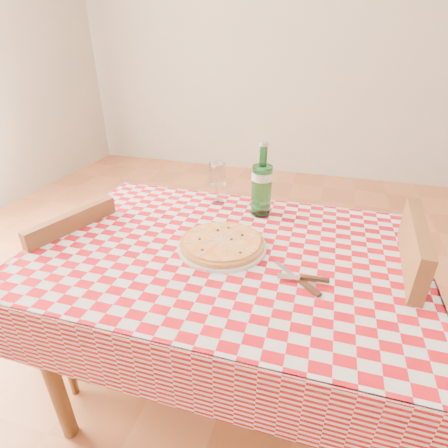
# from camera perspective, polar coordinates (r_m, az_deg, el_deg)

# --- Properties ---
(dining_table) EXTENTS (1.20, 0.80, 0.75)m
(dining_table) POSITION_cam_1_polar(r_m,az_deg,el_deg) (1.25, 0.10, -7.79)
(dining_table) COLOR brown
(dining_table) RESTS_ON ground
(tablecloth) EXTENTS (1.30, 0.90, 0.01)m
(tablecloth) POSITION_cam_1_polar(r_m,az_deg,el_deg) (1.20, 0.10, -4.13)
(tablecloth) COLOR #A20912
(tablecloth) RESTS_ON dining_table
(chair_near) EXTENTS (0.44, 0.44, 0.91)m
(chair_near) POSITION_cam_1_polar(r_m,az_deg,el_deg) (1.41, 29.76, -14.75)
(chair_near) COLOR brown
(chair_near) RESTS_ON ground
(chair_far) EXTENTS (0.47, 0.47, 0.82)m
(chair_far) POSITION_cam_1_polar(r_m,az_deg,el_deg) (1.64, -23.27, -8.68)
(chair_far) COLOR brown
(chair_far) RESTS_ON ground
(pizza_plate) EXTENTS (0.39, 0.39, 0.04)m
(pizza_plate) POSITION_cam_1_polar(r_m,az_deg,el_deg) (1.19, -0.31, -3.04)
(pizza_plate) COLOR #CC8744
(pizza_plate) RESTS_ON tablecloth
(water_bottle) EXTENTS (0.11, 0.11, 0.30)m
(water_bottle) POSITION_cam_1_polar(r_m,az_deg,el_deg) (1.38, 6.23, 7.21)
(water_bottle) COLOR #1A682D
(water_bottle) RESTS_ON tablecloth
(wine_glass) EXTENTS (0.07, 0.07, 0.18)m
(wine_glass) POSITION_cam_1_polar(r_m,az_deg,el_deg) (1.49, -1.12, 6.63)
(wine_glass) COLOR silver
(wine_glass) RESTS_ON tablecloth
(cutlery) EXTENTS (0.25, 0.23, 0.02)m
(cutlery) POSITION_cam_1_polar(r_m,az_deg,el_deg) (1.06, 12.27, -8.66)
(cutlery) COLOR silver
(cutlery) RESTS_ON tablecloth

